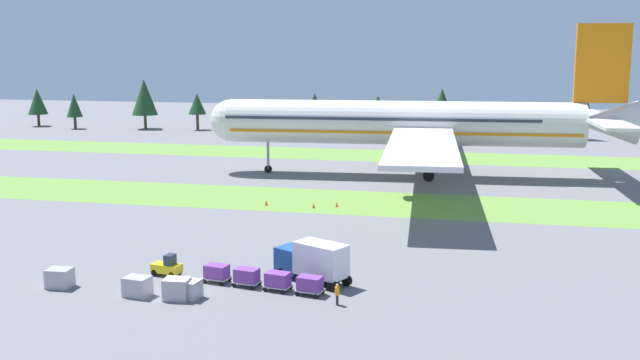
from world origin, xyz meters
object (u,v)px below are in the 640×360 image
object	(u,v)px
ground_crew_marshaller	(337,293)
taxiway_marker_2	(266,203)
cargo_dolly_second	(247,276)
cargo_dolly_fourth	(310,284)
cargo_dolly_lead	(217,272)
catering_truck	(313,260)
uld_container_3	(188,289)
airliner	(415,123)
uld_container_1	(137,286)
baggage_tug	(167,267)
taxiway_marker_1	(313,206)
uld_container_0	(60,278)
uld_container_2	(177,289)
cargo_dolly_third	(278,280)
taxiway_marker_0	(337,204)

from	to	relation	value
ground_crew_marshaller	taxiway_marker_2	size ratio (longest dim) A/B	2.52
cargo_dolly_second	ground_crew_marshaller	world-z (taller)	ground_crew_marshaller
cargo_dolly_fourth	ground_crew_marshaller	distance (m)	3.25
cargo_dolly_lead	ground_crew_marshaller	size ratio (longest dim) A/B	1.39
catering_truck	uld_container_3	size ratio (longest dim) A/B	3.62
airliner	uld_container_1	size ratio (longest dim) A/B	40.29
baggage_tug	cargo_dolly_second	world-z (taller)	baggage_tug
taxiway_marker_1	uld_container_0	bearing A→B (deg)	-112.00
baggage_tug	uld_container_3	xyz separation A→B (m)	(4.06, -5.21, -0.06)
uld_container_0	uld_container_2	bearing A→B (deg)	-3.59
catering_truck	taxiway_marker_1	size ratio (longest dim) A/B	10.87
cargo_dolly_lead	cargo_dolly_third	xyz separation A→B (m)	(5.72, -0.99, 0.00)
airliner	baggage_tug	world-z (taller)	airliner
cargo_dolly_fourth	taxiway_marker_0	xyz separation A→B (m)	(-4.25, 33.51, -0.59)
cargo_dolly_lead	catering_truck	xyz separation A→B (m)	(8.04, 1.89, 1.03)
cargo_dolly_lead	taxiway_marker_0	world-z (taller)	cargo_dolly_lead
cargo_dolly_fourth	ground_crew_marshaller	xyz separation A→B (m)	(2.64, -1.89, 0.03)
cargo_dolly_fourth	cargo_dolly_third	bearing A→B (deg)	90.00
cargo_dolly_lead	uld_container_0	bearing A→B (deg)	117.98
uld_container_0	baggage_tug	bearing A→B (deg)	33.35
uld_container_2	uld_container_3	world-z (taller)	uld_container_2
cargo_dolly_second	cargo_dolly_third	world-z (taller)	same
airliner	baggage_tug	distance (m)	58.84
catering_truck	taxiway_marker_2	xyz separation A→B (m)	(-12.72, 29.13, -1.61)
uld_container_0	catering_truck	bearing A→B (deg)	16.26
cargo_dolly_fourth	taxiway_marker_2	xyz separation A→B (m)	(-13.26, 32.50, -0.57)
uld_container_0	uld_container_2	xyz separation A→B (m)	(10.83, -0.68, 0.05)
taxiway_marker_0	taxiway_marker_1	size ratio (longest dim) A/B	0.98
catering_truck	uld_container_0	xyz separation A→B (m)	(-20.51, -5.98, -1.14)
taxiway_marker_0	cargo_dolly_second	bearing A→B (deg)	-92.59
baggage_tug	taxiway_marker_0	distance (m)	32.53
uld_container_0	cargo_dolly_second	bearing A→B (deg)	13.21
cargo_dolly_lead	airliner	bearing A→B (deg)	-1.96
airliner	taxiway_marker_1	distance (m)	29.11
cargo_dolly_second	taxiway_marker_2	world-z (taller)	cargo_dolly_second
uld_container_2	taxiway_marker_0	distance (m)	37.28
cargo_dolly_lead	cargo_dolly_fourth	distance (m)	8.70
cargo_dolly_second	cargo_dolly_third	size ratio (longest dim) A/B	1.00
catering_truck	taxiway_marker_0	distance (m)	30.41
airliner	cargo_dolly_lead	world-z (taller)	airliner
catering_truck	ground_crew_marshaller	xyz separation A→B (m)	(3.17, -5.27, -1.01)
cargo_dolly_fourth	taxiway_marker_0	world-z (taller)	cargo_dolly_fourth
cargo_dolly_fourth	uld_container_2	xyz separation A→B (m)	(-10.21, -3.29, -0.06)
uld_container_2	airliner	bearing A→B (deg)	77.66
uld_container_1	catering_truck	bearing A→B (deg)	26.78
airliner	taxiway_marker_2	size ratio (longest dim) A/B	116.61
uld_container_3	taxiway_marker_2	world-z (taller)	uld_container_3
uld_container_2	catering_truck	bearing A→B (deg)	34.55
cargo_dolly_lead	taxiway_marker_0	distance (m)	32.32
uld_container_0	taxiway_marker_0	xyz separation A→B (m)	(16.80, 36.12, -0.49)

